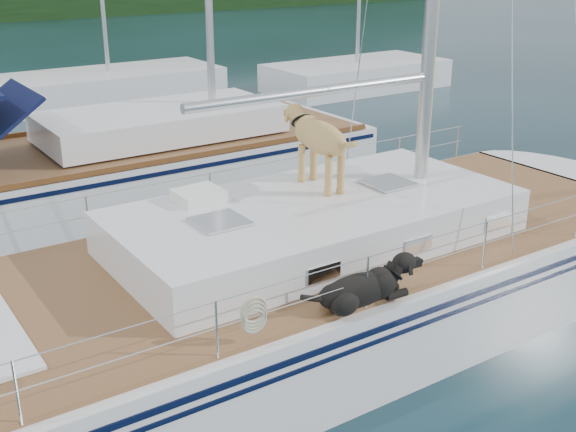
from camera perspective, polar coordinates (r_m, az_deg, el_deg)
ground at (r=9.55m, az=-1.85°, el=-9.97°), size 120.00×120.00×0.00m
main_sailboat at (r=9.26m, az=-1.37°, el=-6.18°), size 12.00×3.82×14.01m
neighbor_sailboat at (r=14.91m, az=-13.63°, el=3.60°), size 11.00×3.50×13.30m
bg_boat_center at (r=24.84m, az=-13.92°, el=9.91°), size 7.20×3.00×11.65m
bg_boat_east at (r=26.17m, az=5.43°, el=10.96°), size 6.40×3.00×11.65m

